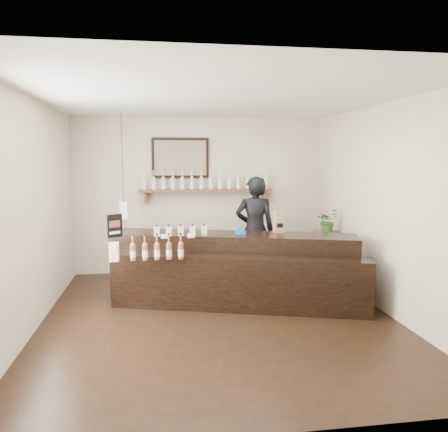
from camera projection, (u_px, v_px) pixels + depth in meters
name	position (u px, v px, depth m)	size (l,w,h in m)	color
ground	(218.00, 317.00, 5.71)	(5.00, 5.00, 0.00)	black
room_shell	(218.00, 187.00, 5.50)	(5.00, 5.00, 5.00)	beige
back_wall_decor	(193.00, 177.00, 7.80)	(2.66, 0.96, 1.69)	brown
counter	(234.00, 271.00, 6.26)	(3.56, 1.91, 1.15)	black
promo_sign	(115.00, 226.00, 5.99)	(0.20, 0.15, 0.32)	black
paper_bag	(279.00, 222.00, 6.39)	(0.15, 0.11, 0.32)	olive
tape_dispenser	(240.00, 232.00, 6.23)	(0.15, 0.08, 0.12)	#184EA9
side_cabinet	(326.00, 258.00, 7.27)	(0.58, 0.69, 0.85)	brown
potted_plant	(327.00, 221.00, 7.19)	(0.35, 0.31, 0.39)	#305D25
shopkeeper	(255.00, 223.00, 7.23)	(0.73, 0.48, 2.01)	black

